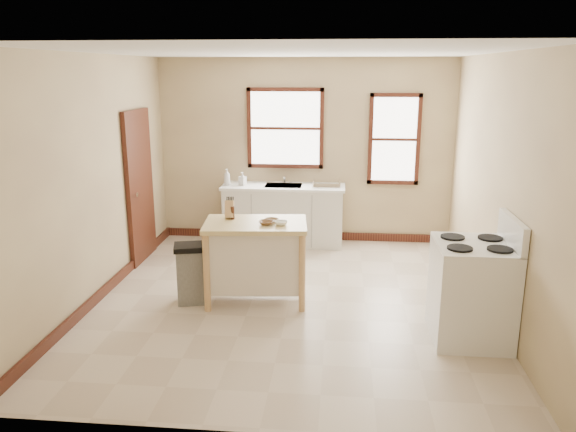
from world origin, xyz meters
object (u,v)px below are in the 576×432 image
Objects in this scene: soap_bottle_a at (227,177)px; pepper_grinder at (233,213)px; soap_bottle_b at (243,179)px; trash_bin at (191,274)px; dish_rack at (327,183)px; knife_block at (230,210)px; gas_stove at (472,279)px; bowl_a at (266,223)px; bowl_c at (281,223)px; bowl_b at (272,220)px; kitchen_island at (256,262)px.

pepper_grinder is (0.48, -2.03, -0.03)m from soap_bottle_a.
soap_bottle_b is at bearing 96.82° from pepper_grinder.
soap_bottle_a is at bearing 76.47° from trash_bin.
knife_block is at bearing -122.02° from dish_rack.
knife_block is at bearing 139.84° from pepper_grinder.
knife_block is 2.77m from gas_stove.
soap_bottle_b is at bearing 133.78° from gas_stove.
bowl_a is at bearing -24.93° from pepper_grinder.
gas_stove is at bearing -22.49° from soap_bottle_b.
soap_bottle_b is 2.41m from bowl_c.
gas_stove is (3.02, -2.89, -0.42)m from soap_bottle_a.
dish_rack is 3.32m from gas_stove.
soap_bottle_a is at bearing -150.22° from soap_bottle_b.
soap_bottle_a is at bearing 136.32° from gas_stove.
bowl_b is 1.11m from trash_bin.
kitchen_island is at bearing -164.57° from bowl_b.
bowl_c is 1.20m from trash_bin.
soap_bottle_b is 2.24m from bowl_b.
soap_bottle_a is at bearing 177.18° from dish_rack.
bowl_a is (0.46, -0.23, -0.08)m from knife_block.
gas_stove is at bearing -23.59° from knife_block.
pepper_grinder is at bearing -59.46° from soap_bottle_b.
pepper_grinder is at bearing 155.07° from bowl_a.
bowl_c is (1.06, -2.23, -0.08)m from soap_bottle_a.
soap_bottle_a is at bearing 114.14° from bowl_b.
soap_bottle_a is 0.20× the size of gas_stove.
gas_stove reaches higher than soap_bottle_a.
bowl_c is at bearing -21.89° from kitchen_island.
bowl_a is at bearing 162.76° from gas_stove.
knife_block reaches higher than kitchen_island.
dish_rack is at bearing 74.97° from bowl_a.
pepper_grinder is (-1.02, -2.08, 0.05)m from dish_rack.
knife_block is at bearing -67.06° from soap_bottle_a.
soap_bottle_a is 2.30m from bowl_b.
kitchen_island is at bearing -3.77° from trash_bin.
soap_bottle_b is at bearing 91.13° from knife_block.
dish_rack reaches higher than kitchen_island.
soap_bottle_a is 1.51m from dish_rack.
dish_rack is (1.27, 0.02, -0.05)m from soap_bottle_b.
trash_bin is (-0.73, -0.14, -0.12)m from kitchen_island.
bowl_a is at bearing -57.49° from soap_bottle_a.
soap_bottle_b reaches higher than pepper_grinder.
knife_block is 1.33× the size of pepper_grinder.
bowl_b is at bearing -47.85° from soap_bottle_b.
bowl_b is (0.71, -2.12, -0.06)m from soap_bottle_b.
soap_bottle_b reaches higher than trash_bin.
pepper_grinder is at bearing 160.98° from bowl_c.
bowl_c reaches higher than trash_bin.
gas_stove is at bearing -20.81° from bowl_b.
gas_stove is (2.59, -0.89, -0.41)m from knife_block.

